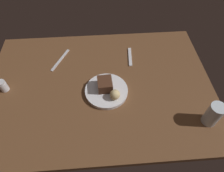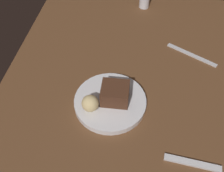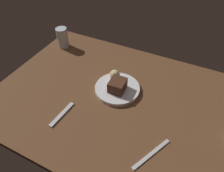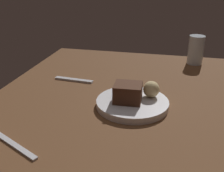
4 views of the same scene
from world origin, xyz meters
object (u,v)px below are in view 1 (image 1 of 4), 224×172
at_px(salt_shaker, 3,86).
at_px(dessert_spoon, 130,57).
at_px(dessert_plate, 106,91).
at_px(water_glass, 213,114).
at_px(butter_knife, 60,60).
at_px(chocolate_cake_slice, 105,84).
at_px(bread_roll, 115,95).

relative_size(salt_shaker, dessert_spoon, 0.43).
height_order(dessert_plate, dessert_spoon, dessert_plate).
xyz_separation_m(dessert_plate, water_glass, (-0.47, 0.20, 0.05)).
bearing_deg(water_glass, butter_knife, -32.19).
bearing_deg(chocolate_cake_slice, bread_roll, 124.87).
bearing_deg(dessert_spoon, butter_knife, -86.23).
bearing_deg(dessert_spoon, salt_shaker, -69.87).
xyz_separation_m(chocolate_cake_slice, bread_roll, (-0.05, 0.07, -0.00)).
xyz_separation_m(water_glass, dessert_spoon, (0.31, -0.45, -0.06)).
distance_m(chocolate_cake_slice, water_glass, 0.52).
height_order(chocolate_cake_slice, water_glass, water_glass).
relative_size(dessert_spoon, butter_knife, 0.79).
bearing_deg(bread_roll, salt_shaker, -10.76).
distance_m(dessert_plate, chocolate_cake_slice, 0.04).
xyz_separation_m(salt_shaker, butter_knife, (-0.27, -0.20, -0.03)).
bearing_deg(chocolate_cake_slice, butter_knife, -43.38).
bearing_deg(butter_knife, salt_shaker, -27.60).
xyz_separation_m(bread_roll, salt_shaker, (0.57, -0.11, -0.01)).
distance_m(bread_roll, dessert_spoon, 0.32).
relative_size(chocolate_cake_slice, bread_roll, 1.62).
bearing_deg(butter_knife, dessert_plate, 72.11).
bearing_deg(dessert_plate, dessert_spoon, -122.26).
distance_m(water_glass, butter_knife, 0.86).
relative_size(dessert_plate, water_glass, 1.78).
distance_m(bread_roll, salt_shaker, 0.58).
bearing_deg(dessert_plate, water_glass, 156.39).
bearing_deg(dessert_spoon, bread_roll, -16.70).
bearing_deg(bread_roll, butter_knife, -45.57).
xyz_separation_m(bread_roll, butter_knife, (0.30, -0.30, -0.04)).
height_order(salt_shaker, water_glass, water_glass).
bearing_deg(water_glass, dessert_plate, -23.61).
relative_size(chocolate_cake_slice, dessert_spoon, 0.55).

